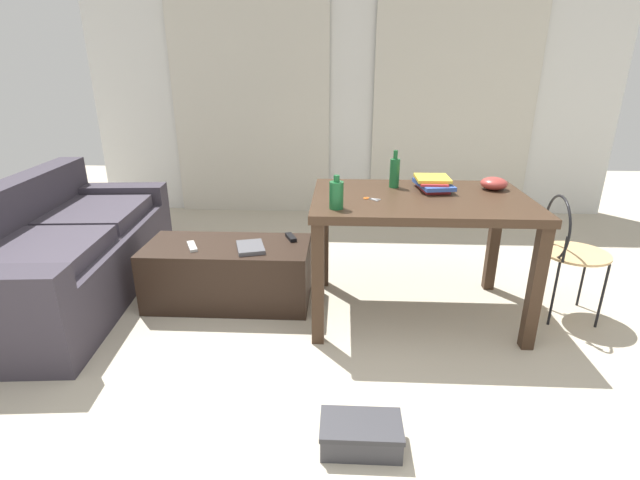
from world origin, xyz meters
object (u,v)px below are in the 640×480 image
at_px(coffee_table, 229,273).
at_px(magazine, 250,247).
at_px(bottle_far, 395,172).
at_px(bowl, 494,183).
at_px(scissors, 370,199).
at_px(couch, 62,254).
at_px(wire_chair, 566,244).
at_px(bottle_near, 336,195).
at_px(tv_remote_primary, 192,246).
at_px(book_stack, 433,183).
at_px(craft_table, 419,213).
at_px(shoebox, 361,434).
at_px(tv_remote_secondary, 291,237).

xyz_separation_m(coffee_table, magazine, (0.17, -0.07, 0.22)).
relative_size(bottle_far, bowl, 1.44).
bearing_deg(scissors, couch, 174.46).
relative_size(wire_chair, bottle_near, 4.29).
height_order(bottle_near, tv_remote_primary, bottle_near).
xyz_separation_m(coffee_table, book_stack, (1.34, 0.07, 0.63)).
bearing_deg(craft_table, shoebox, -107.63).
height_order(scissors, tv_remote_primary, scissors).
bearing_deg(bottle_near, wire_chair, 11.77).
height_order(couch, wire_chair, couch).
height_order(couch, magazine, couch).
height_order(scissors, magazine, scissors).
distance_m(couch, craft_table, 2.44).
bearing_deg(tv_remote_secondary, coffee_table, 174.95).
relative_size(scissors, tv_remote_secondary, 0.72).
bearing_deg(tv_remote_primary, tv_remote_secondary, -8.06).
xyz_separation_m(book_stack, shoebox, (-0.48, -1.35, -0.77)).
relative_size(craft_table, book_stack, 4.02).
distance_m(couch, magazine, 1.35).
bearing_deg(tv_remote_secondary, book_stack, -26.40).
relative_size(bottle_far, tv_remote_secondary, 1.68).
distance_m(coffee_table, scissors, 1.11).
xyz_separation_m(coffee_table, bottle_far, (1.10, 0.12, 0.68)).
distance_m(bottle_far, magazine, 1.05).
bearing_deg(couch, book_stack, 0.95).
bearing_deg(shoebox, wire_chair, 42.80).
relative_size(couch, scissors, 19.86).
xyz_separation_m(magazine, shoebox, (0.69, -1.21, -0.36)).
bearing_deg(book_stack, couch, -179.05).
bearing_deg(shoebox, book_stack, 70.64).
height_order(couch, bottle_far, bottle_far).
relative_size(tv_remote_primary, shoebox, 0.50).
height_order(bowl, tv_remote_primary, bowl).
height_order(wire_chair, shoebox, wire_chair).
bearing_deg(tv_remote_primary, scissors, -30.91).
height_order(wire_chair, bottle_near, bottle_near).
relative_size(bottle_far, book_stack, 0.74).
xyz_separation_m(scissors, magazine, (-0.75, 0.10, -0.37)).
bearing_deg(bottle_near, bottle_far, 53.79).
distance_m(coffee_table, book_stack, 1.48).
xyz_separation_m(bowl, magazine, (-1.55, -0.17, -0.40)).
bearing_deg(bottle_far, tv_remote_secondary, 178.98).
relative_size(craft_table, bowl, 7.88).
relative_size(book_stack, tv_remote_secondary, 2.28).
height_order(bottle_near, magazine, bottle_near).
distance_m(bottle_near, bowl, 1.10).
distance_m(coffee_table, bottle_near, 1.06).
bearing_deg(craft_table, magazine, 178.64).
height_order(coffee_table, book_stack, book_stack).
xyz_separation_m(craft_table, bottle_far, (-0.14, 0.22, 0.20)).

